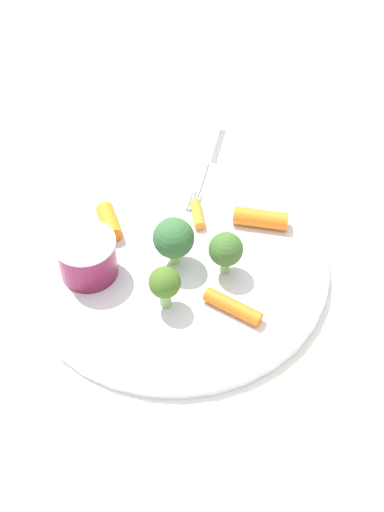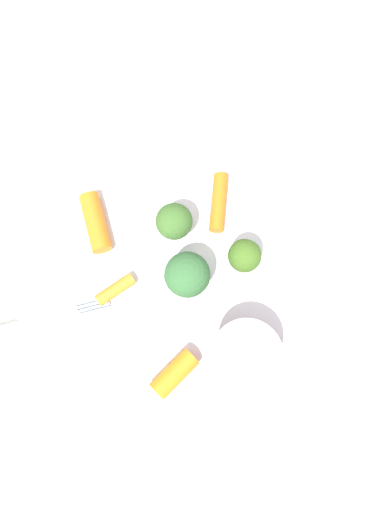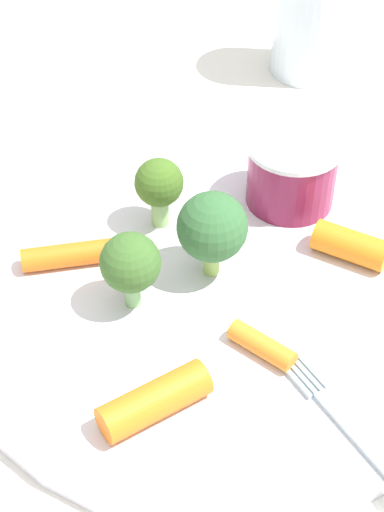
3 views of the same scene
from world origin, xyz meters
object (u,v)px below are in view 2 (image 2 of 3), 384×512
Objects in this scene: broccoli_floret_0 at (188,271)px; fork at (23,324)px; plate at (182,285)px; broccoli_floret_2 at (245,256)px; carrot_stick_1 at (219,202)px; carrot_stick_2 at (96,222)px; carrot_stick_0 at (175,374)px; carrot_stick_3 at (116,287)px; sauce_cup at (246,356)px; broccoli_floret_1 at (175,222)px.

broccoli_floret_0 reaches higher than fork.
plate is 1.79× the size of fork.
broccoli_floret_0 is at bearing 9.36° from broccoli_floret_2.
carrot_stick_1 is at bearing -153.54° from fork.
plate is 0.08m from carrot_stick_1.
broccoli_floret_2 is 0.14m from carrot_stick_2.
carrot_stick_2 is at bearing -21.93° from broccoli_floret_2.
fork reaches higher than plate.
carrot_stick_0 is at bearing 69.39° from carrot_stick_1.
fork is (0.07, 0.08, -0.01)m from carrot_stick_2.
carrot_stick_0 is at bearing 119.03° from carrot_stick_3.
carrot_stick_0 reaches higher than plate.
plate is 0.06m from carrot_stick_3.
broccoli_floret_2 is at bearing -168.36° from plate.
fork is (0.20, 0.03, -0.03)m from broccoli_floret_2.
carrot_stick_2 is at bearing -77.56° from carrot_stick_3.
sauce_cup reaches higher than plate.
broccoli_floret_2 is 1.07× the size of carrot_stick_0.
carrot_stick_0 is 1.16× the size of carrot_stick_3.
carrot_stick_2 is 0.11m from fork.
broccoli_floret_0 is at bearing 97.51° from broccoli_floret_1.
sauce_cup is (-0.05, 0.07, 0.03)m from plate.
sauce_cup is 0.18m from carrot_stick_2.
carrot_stick_3 is at bearing 4.52° from broccoli_floret_2.
broccoli_floret_0 reaches higher than carrot_stick_0.
carrot_stick_2 is 0.33× the size of fork.
broccoli_floret_1 is (-0.00, -0.05, 0.04)m from plate.
sauce_cup is 0.08m from broccoli_floret_2.
sauce_cup is at bearing 144.94° from carrot_stick_3.
broccoli_floret_2 reaches higher than fork.
broccoli_floret_0 is 0.10m from carrot_stick_2.
carrot_stick_2 is at bearing -41.48° from plate.
sauce_cup is at bearing -172.76° from carrot_stick_0.
carrot_stick_3 is at bearing 0.69° from broccoli_floret_0.
carrot_stick_2 reaches higher than carrot_stick_1.
plate is 0.06m from broccoli_floret_1.
carrot_stick_1 is (-0.04, -0.07, -0.03)m from broccoli_floret_0.
carrot_stick_0 is at bearing 83.99° from broccoli_floret_1.
broccoli_floret_0 reaches higher than sauce_cup.
carrot_stick_0 is at bearing 80.41° from plate.
broccoli_floret_1 reaches higher than carrot_stick_2.
carrot_stick_3 is (0.06, -0.00, 0.01)m from plate.
broccoli_floret_2 is 0.28× the size of fork.
carrot_stick_0 is 0.14m from fork.
broccoli_floret_2 is at bearing -170.64° from broccoli_floret_0.
carrot_stick_0 is (0.02, 0.08, -0.02)m from broccoli_floret_0.
carrot_stick_2 is at bearing 3.92° from carrot_stick_1.
broccoli_floret_0 is 0.96× the size of carrot_stick_1.
plate is at bearing 89.79° from broccoli_floret_1.
sauce_cup reaches higher than carrot_stick_3.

